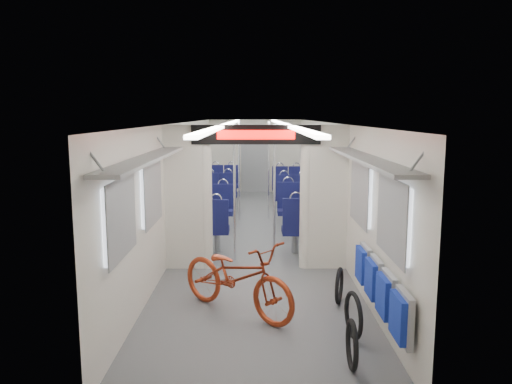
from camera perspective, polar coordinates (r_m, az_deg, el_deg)
carriage at (r=9.62m, az=-0.03°, el=3.14°), size 12.00×12.02×2.31m
bicycle at (r=6.27m, az=-2.20°, el=-9.62°), size 1.77×1.66×0.95m
flip_bench at (r=5.74m, az=13.94°, el=-10.50°), size 0.12×2.09×0.49m
bike_hoop_a at (r=5.15m, az=10.89°, el=-17.02°), size 0.06×0.50×0.50m
bike_hoop_b at (r=5.77m, az=11.07°, el=-13.90°), size 0.12×0.54×0.54m
bike_hoop_c at (r=6.73m, az=9.49°, el=-10.71°), size 0.20×0.48×0.49m
seat_bay_near_left at (r=9.82m, az=-5.50°, el=-2.45°), size 0.91×2.06×1.10m
seat_bay_near_right at (r=9.81m, az=5.45°, el=-2.35°), size 0.93×2.19×1.14m
seat_bay_far_left at (r=13.75m, az=-3.96°, el=0.83°), size 0.91×2.08×1.10m
seat_bay_far_right at (r=13.27m, az=3.98°, el=0.56°), size 0.92×2.12×1.11m
stanchion_near_left at (r=8.35m, az=-2.46°, el=-0.17°), size 0.04×0.04×2.30m
stanchion_near_right at (r=8.55m, az=2.09°, el=0.04°), size 0.04×0.04×2.30m
stanchion_far_left at (r=11.57m, az=-1.95°, el=2.35°), size 0.05×0.05×2.30m
stanchion_far_right at (r=11.72m, az=1.47°, el=2.44°), size 0.05×0.05×2.30m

